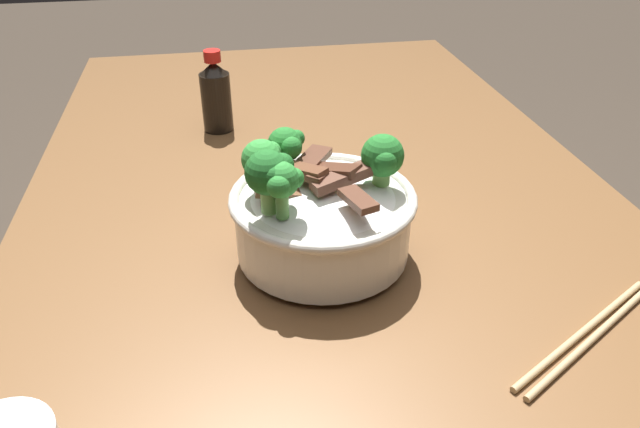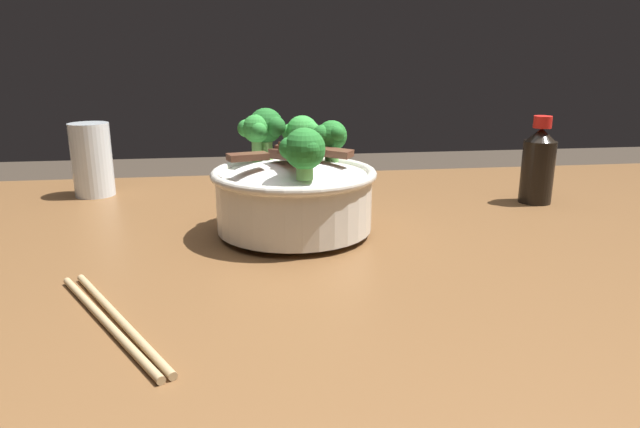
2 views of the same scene
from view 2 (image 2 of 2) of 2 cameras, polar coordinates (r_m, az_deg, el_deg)
dining_table at (r=0.80m, az=9.37°, el=-12.19°), size 1.35×0.81×0.78m
rice_bowl at (r=0.72m, az=-2.64°, el=2.87°), size 0.21×0.21×0.16m
drinking_glass at (r=0.99m, az=-21.90°, el=4.65°), size 0.06×0.06×0.12m
chopsticks_pair at (r=0.53m, az=-20.16°, el=-9.98°), size 0.13×0.21×0.01m
soy_sauce_bottle at (r=0.94m, az=21.08°, el=4.64°), size 0.05×0.05×0.13m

